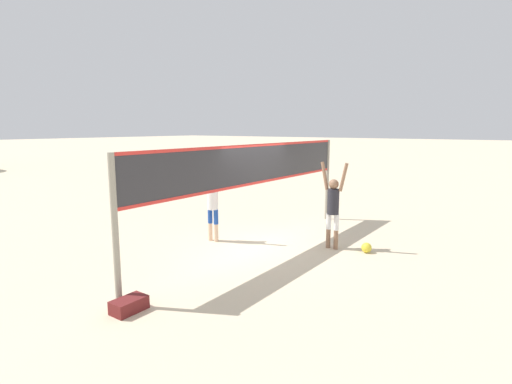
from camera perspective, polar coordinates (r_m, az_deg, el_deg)
name	(u,v)px	position (r m, az deg, el deg)	size (l,w,h in m)	color
ground_plane	(256,248)	(9.80, 0.00, -8.03)	(200.00, 200.00, 0.00)	beige
volleyball_net	(256,173)	(9.42, 0.00, 2.78)	(7.88, 0.11, 2.52)	gray
player_spiker	(333,204)	(9.70, 10.96, -1.67)	(0.28, 0.70, 2.10)	#8C664C
player_blocker	(213,200)	(10.23, -6.20, -1.14)	(0.28, 0.69, 2.06)	beige
volleyball	(366,248)	(9.79, 15.50, -7.67)	(0.24, 0.24, 0.24)	yellow
gear_bag	(129,305)	(6.91, -17.68, -15.13)	(0.55, 0.33, 0.22)	maroon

